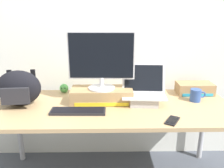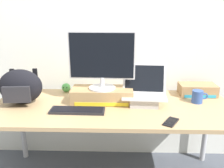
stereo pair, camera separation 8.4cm
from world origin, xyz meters
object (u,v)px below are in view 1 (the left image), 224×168
object	(u,v)px
desktop_monitor	(101,60)
messenger_backpack	(19,88)
external_keyboard	(78,111)
open_laptop	(144,95)
plush_toy	(64,88)
toner_box_cyan	(195,88)
toner_box_yellow	(102,95)
cell_phone	(172,121)
coffee_mug	(196,95)

from	to	relation	value
desktop_monitor	messenger_backpack	world-z (taller)	desktop_monitor
external_keyboard	open_laptop	bearing A→B (deg)	20.31
plush_toy	toner_box_cyan	bearing A→B (deg)	-2.44
toner_box_yellow	cell_phone	distance (m)	0.62
toner_box_yellow	cell_phone	size ratio (longest dim) A/B	3.14
cell_phone	toner_box_cyan	bearing A→B (deg)	89.39
toner_box_yellow	open_laptop	distance (m)	0.34
messenger_backpack	toner_box_cyan	bearing A→B (deg)	4.31
desktop_monitor	external_keyboard	world-z (taller)	desktop_monitor
external_keyboard	plush_toy	world-z (taller)	plush_toy
open_laptop	plush_toy	bearing A→B (deg)	162.09
cell_phone	messenger_backpack	bearing A→B (deg)	-164.39
external_keyboard	cell_phone	world-z (taller)	external_keyboard
messenger_backpack	toner_box_cyan	size ratio (longest dim) A/B	1.13
open_laptop	messenger_backpack	distance (m)	1.00
messenger_backpack	cell_phone	world-z (taller)	messenger_backpack
external_keyboard	toner_box_cyan	distance (m)	1.10
open_laptop	toner_box_cyan	distance (m)	0.55
toner_box_yellow	desktop_monitor	distance (m)	0.30
toner_box_yellow	open_laptop	xyz separation A→B (m)	(0.34, -0.04, 0.01)
open_laptop	coffee_mug	bearing A→B (deg)	8.82
desktop_monitor	coffee_mug	world-z (taller)	desktop_monitor
desktop_monitor	plush_toy	bearing A→B (deg)	147.86
coffee_mug	plush_toy	bearing A→B (deg)	168.16
toner_box_cyan	coffee_mug	bearing A→B (deg)	-106.75
external_keyboard	plush_toy	size ratio (longest dim) A/B	5.09
cell_phone	open_laptop	bearing A→B (deg)	145.53
open_laptop	messenger_backpack	xyz separation A→B (m)	(-1.00, -0.02, 0.07)
desktop_monitor	coffee_mug	size ratio (longest dim) A/B	4.07
coffee_mug	messenger_backpack	bearing A→B (deg)	-177.83
toner_box_yellow	cell_phone	world-z (taller)	toner_box_yellow
plush_toy	external_keyboard	bearing A→B (deg)	-68.03
toner_box_yellow	plush_toy	bearing A→B (deg)	145.81
external_keyboard	coffee_mug	size ratio (longest dim) A/B	3.16
toner_box_yellow	desktop_monitor	bearing A→B (deg)	-92.99
open_laptop	toner_box_cyan	bearing A→B (deg)	28.20
messenger_backpack	cell_phone	xyz separation A→B (m)	(1.15, -0.32, -0.14)
external_keyboard	desktop_monitor	bearing A→B (deg)	52.09
coffee_mug	toner_box_cyan	size ratio (longest dim) A/B	0.41
desktop_monitor	toner_box_cyan	xyz separation A→B (m)	(0.84, 0.19, -0.30)
toner_box_cyan	toner_box_yellow	bearing A→B (deg)	-167.22
coffee_mug	plush_toy	size ratio (longest dim) A/B	1.61
open_laptop	messenger_backpack	bearing A→B (deg)	-175.27
desktop_monitor	plush_toy	size ratio (longest dim) A/B	6.56
open_laptop	coffee_mug	distance (m)	0.45
toner_box_yellow	coffee_mug	bearing A→B (deg)	0.20
toner_box_yellow	desktop_monitor	xyz separation A→B (m)	(-0.00, -0.00, 0.30)
messenger_backpack	toner_box_yellow	bearing A→B (deg)	-0.38
cell_phone	toner_box_cyan	xyz separation A→B (m)	(0.35, 0.56, 0.04)
messenger_backpack	cell_phone	bearing A→B (deg)	-20.47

